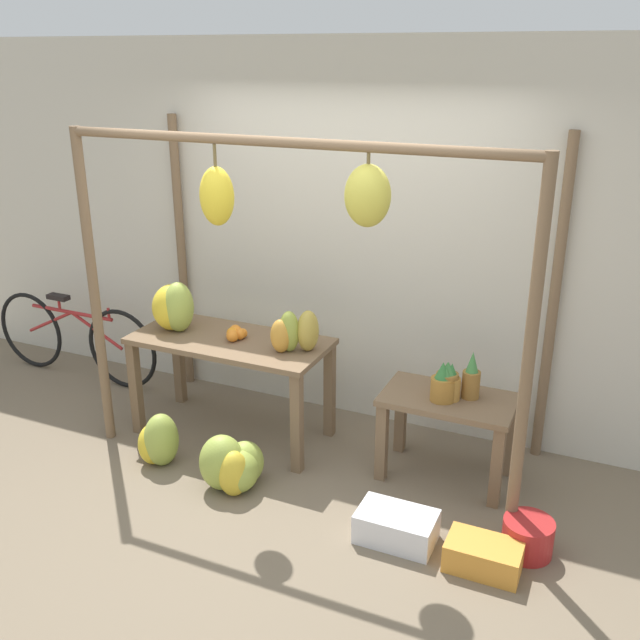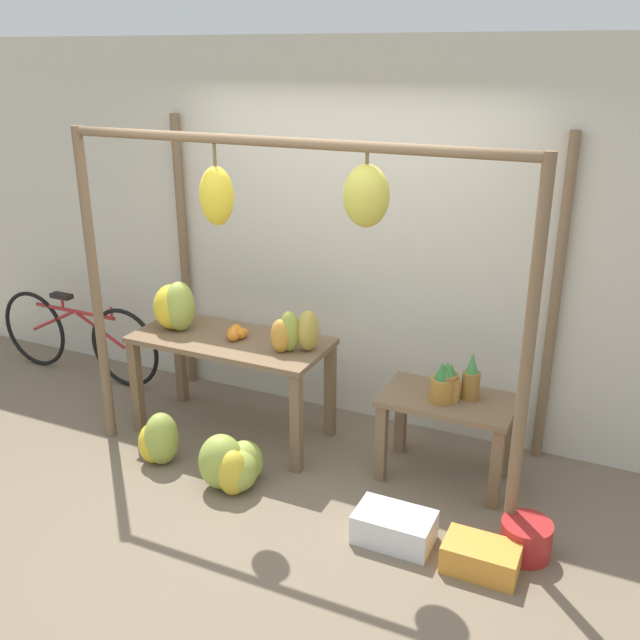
# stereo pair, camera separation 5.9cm
# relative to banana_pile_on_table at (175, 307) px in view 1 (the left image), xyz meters

# --- Properties ---
(ground_plane) EXTENTS (20.00, 20.00, 0.00)m
(ground_plane) POSITION_rel_banana_pile_on_table_xyz_m (1.10, -0.74, -0.94)
(ground_plane) COLOR #756651
(shop_wall_back) EXTENTS (8.00, 0.08, 2.80)m
(shop_wall_back) POSITION_rel_banana_pile_on_table_xyz_m (1.10, 0.73, 0.46)
(shop_wall_back) COLOR beige
(shop_wall_back) RESTS_ON ground_plane
(stall_awning) EXTENTS (3.00, 1.20, 2.24)m
(stall_awning) POSITION_rel_banana_pile_on_table_xyz_m (1.15, -0.15, 0.62)
(stall_awning) COLOR brown
(stall_awning) RESTS_ON ground_plane
(display_table_main) EXTENTS (1.42, 0.65, 0.76)m
(display_table_main) POSITION_rel_banana_pile_on_table_xyz_m (0.44, 0.02, -0.30)
(display_table_main) COLOR brown
(display_table_main) RESTS_ON ground_plane
(display_table_side) EXTENTS (0.85, 0.50, 0.59)m
(display_table_side) POSITION_rel_banana_pile_on_table_xyz_m (2.03, 0.09, -0.48)
(display_table_side) COLOR brown
(display_table_side) RESTS_ON ground_plane
(banana_pile_on_table) EXTENTS (0.39, 0.40, 0.37)m
(banana_pile_on_table) POSITION_rel_banana_pile_on_table_xyz_m (0.00, 0.00, 0.00)
(banana_pile_on_table) COLOR #9EB247
(banana_pile_on_table) RESTS_ON display_table_main
(orange_pile) EXTENTS (0.14, 0.18, 0.09)m
(orange_pile) POSITION_rel_banana_pile_on_table_xyz_m (0.49, 0.02, -0.14)
(orange_pile) COLOR orange
(orange_pile) RESTS_ON display_table_main
(pineapple_cluster) EXTENTS (0.29, 0.25, 0.32)m
(pineapple_cluster) POSITION_rel_banana_pile_on_table_xyz_m (2.04, 0.06, -0.24)
(pineapple_cluster) COLOR olive
(pineapple_cluster) RESTS_ON display_table_side
(banana_pile_ground_left) EXTENTS (0.32, 0.31, 0.38)m
(banana_pile_ground_left) POSITION_rel_banana_pile_on_table_xyz_m (0.19, -0.57, -0.77)
(banana_pile_ground_left) COLOR #9EB247
(banana_pile_ground_left) RESTS_ON ground_plane
(banana_pile_ground_right) EXTENTS (0.47, 0.47, 0.38)m
(banana_pile_ground_right) POSITION_rel_banana_pile_on_table_xyz_m (0.82, -0.62, -0.78)
(banana_pile_ground_right) COLOR #9EB247
(banana_pile_ground_right) RESTS_ON ground_plane
(fruit_crate_white) EXTENTS (0.45, 0.28, 0.19)m
(fruit_crate_white) POSITION_rel_banana_pile_on_table_xyz_m (1.95, -0.69, -0.85)
(fruit_crate_white) COLOR silver
(fruit_crate_white) RESTS_ON ground_plane
(blue_bucket) EXTENTS (0.29, 0.29, 0.21)m
(blue_bucket) POSITION_rel_banana_pile_on_table_xyz_m (2.67, -0.49, -0.84)
(blue_bucket) COLOR #AD2323
(blue_bucket) RESTS_ON ground_plane
(parked_bicycle) EXTENTS (1.72, 0.08, 0.74)m
(parked_bicycle) POSITION_rel_banana_pile_on_table_xyz_m (-1.32, 0.32, -0.58)
(parked_bicycle) COLOR black
(parked_bicycle) RESTS_ON ground_plane
(papaya_pile) EXTENTS (0.31, 0.26, 0.29)m
(papaya_pile) POSITION_rel_banana_pile_on_table_xyz_m (0.97, 0.00, -0.04)
(papaya_pile) COLOR gold
(papaya_pile) RESTS_ON display_table_main
(fruit_crate_purple) EXTENTS (0.41, 0.25, 0.17)m
(fruit_crate_purple) POSITION_rel_banana_pile_on_table_xyz_m (2.47, -0.72, -0.86)
(fruit_crate_purple) COLOR orange
(fruit_crate_purple) RESTS_ON ground_plane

